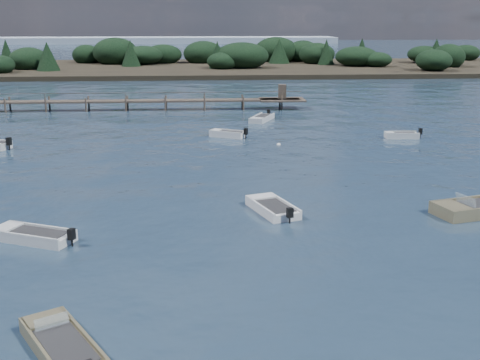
{
  "coord_description": "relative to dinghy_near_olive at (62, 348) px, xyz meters",
  "views": [
    {
      "loc": [
        -5.38,
        -18.58,
        9.82
      ],
      "look_at": [
        -3.1,
        14.0,
        1.0
      ],
      "focal_mm": 45.0,
      "sensor_mm": 36.0,
      "label": 1
    }
  ],
  "objects": [
    {
      "name": "ground",
      "position": [
        9.64,
        61.96,
        -0.14
      ],
      "size": [
        400.0,
        400.0,
        0.0
      ],
      "primitive_type": "plane",
      "color": "#172637",
      "rests_on": "ground"
    },
    {
      "name": "dinghy_near_olive",
      "position": [
        0.0,
        0.0,
        0.0
      ],
      "size": [
        3.3,
        4.17,
        1.05
      ],
      "color": "#71684B",
      "rests_on": "ground"
    },
    {
      "name": "dinghy_extra_b",
      "position": [
        8.04,
        13.14,
        0.0
      ],
      "size": [
        2.64,
        3.98,
        1.02
      ],
      "color": "silver",
      "rests_on": "ground"
    },
    {
      "name": "tender_far_white",
      "position": [
        6.74,
        33.78,
        0.02
      ],
      "size": [
        3.27,
        2.43,
        1.13
      ],
      "color": "silver",
      "rests_on": "ground"
    },
    {
      "name": "dinghy_mid_grey",
      "position": [
        -3.37,
        9.76,
        0.01
      ],
      "size": [
        4.12,
        2.87,
        1.04
      ],
      "color": "#B2B7BA",
      "rests_on": "ground"
    },
    {
      "name": "tender_far_grey_b",
      "position": [
        21.4,
        32.27,
        0.01
      ],
      "size": [
        3.1,
        1.2,
        1.06
      ],
      "color": "#B2B7BA",
      "rests_on": "ground"
    },
    {
      "name": "dinghy_extra_a",
      "position": [
        10.52,
        41.95,
        0.0
      ],
      "size": [
        2.95,
        4.41,
        1.02
      ],
      "color": "#B2B7BA",
      "rests_on": "ground"
    },
    {
      "name": "buoy_c",
      "position": [
        -3.75,
        11.45,
        -0.14
      ],
      "size": [
        0.32,
        0.32,
        0.32
      ],
      "primitive_type": "sphere",
      "color": "silver",
      "rests_on": "ground"
    },
    {
      "name": "buoy_e",
      "position": [
        10.66,
        30.23,
        -0.14
      ],
      "size": [
        0.32,
        0.32,
        0.32
      ],
      "primitive_type": "sphere",
      "color": "silver",
      "rests_on": "ground"
    },
    {
      "name": "jetty",
      "position": [
        -12.11,
        49.95,
        0.85
      ],
      "size": [
        64.5,
        3.2,
        3.4
      ],
      "color": "#483D35",
      "rests_on": "ground"
    },
    {
      "name": "far_headland",
      "position": [
        34.64,
        101.96,
        1.83
      ],
      "size": [
        190.0,
        40.0,
        5.8
      ],
      "color": "black",
      "rests_on": "ground"
    }
  ]
}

